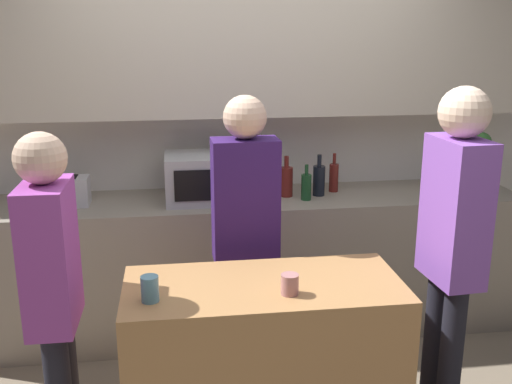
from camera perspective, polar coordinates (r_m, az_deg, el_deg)
name	(u,v)px	position (r m, az deg, el deg)	size (l,w,h in m)	color
back_wall	(242,99)	(4.04, -1.32, 8.83)	(6.40, 0.40, 2.70)	silver
back_counter	(248,264)	(4.05, -0.77, -6.89)	(3.60, 0.62, 0.93)	gray
kitchen_island	(263,374)	(2.89, 0.72, -16.98)	(1.24, 0.57, 0.91)	#B27F4C
microwave	(206,177)	(3.82, -4.74, 1.39)	(0.52, 0.39, 0.30)	#B7BABC
toaster	(68,191)	(3.89, -17.49, 0.06)	(0.26, 0.16, 0.18)	silver
potted_plant	(480,161)	(4.32, 20.53, 2.76)	(0.14, 0.14, 0.39)	#333D4C
bottle_0	(286,181)	(3.91, 2.90, 1.06)	(0.09, 0.09, 0.27)	maroon
bottle_1	(306,186)	(3.84, 4.81, 0.53)	(0.07, 0.07, 0.23)	#194723
bottle_2	(319,180)	(3.95, 6.01, 1.16)	(0.08, 0.08, 0.27)	black
bottle_3	(334,177)	(4.06, 7.42, 1.43)	(0.06, 0.06, 0.26)	maroon
cup_0	(150,289)	(2.53, -10.07, -9.07)	(0.07, 0.07, 0.11)	#609CB6
cup_1	(289,284)	(2.56, 3.13, -8.77)	(0.08, 0.08, 0.09)	#B27677
person_left	(53,286)	(2.69, -18.78, -8.49)	(0.21, 0.34, 1.61)	black
person_center	(245,225)	(3.14, -1.01, -3.17)	(0.35, 0.22, 1.68)	black
person_right	(453,238)	(2.93, 18.23, -4.20)	(0.23, 0.35, 1.76)	black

